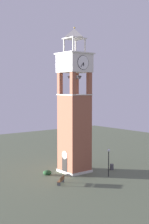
{
  "coord_description": "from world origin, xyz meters",
  "views": [
    {
      "loc": [
        33.59,
        -26.74,
        11.36
      ],
      "look_at": [
        0.0,
        0.0,
        8.29
      ],
      "focal_mm": 50.64,
      "sensor_mm": 36.0,
      "label": 1
    }
  ],
  "objects_px": {
    "park_bench": "(61,180)",
    "lamp_post": "(109,157)",
    "clock_tower": "(74,114)",
    "trash_bin": "(112,167)"
  },
  "relations": [
    {
      "from": "trash_bin",
      "to": "lamp_post",
      "type": "bearing_deg",
      "value": -51.92
    },
    {
      "from": "clock_tower",
      "to": "park_bench",
      "type": "relative_size",
      "value": 12.67
    },
    {
      "from": "clock_tower",
      "to": "park_bench",
      "type": "bearing_deg",
      "value": -54.14
    },
    {
      "from": "lamp_post",
      "to": "trash_bin",
      "type": "height_order",
      "value": "lamp_post"
    },
    {
      "from": "lamp_post",
      "to": "clock_tower",
      "type": "bearing_deg",
      "value": -157.2
    },
    {
      "from": "clock_tower",
      "to": "park_bench",
      "type": "xyz_separation_m",
      "value": [
        3.48,
        -4.82,
        -7.53
      ]
    },
    {
      "from": "park_bench",
      "to": "trash_bin",
      "type": "relative_size",
      "value": 1.95
    },
    {
      "from": "park_bench",
      "to": "lamp_post",
      "type": "height_order",
      "value": "lamp_post"
    },
    {
      "from": "park_bench",
      "to": "lamp_post",
      "type": "bearing_deg",
      "value": 80.05
    },
    {
      "from": "park_bench",
      "to": "trash_bin",
      "type": "distance_m",
      "value": 9.7
    }
  ]
}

